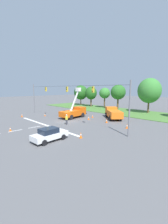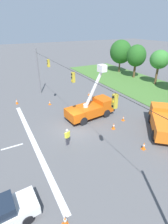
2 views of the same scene
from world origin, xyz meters
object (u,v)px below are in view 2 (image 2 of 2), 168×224
(traffic_cone_mid_right, at_px, (89,93))
(traffic_cone_mid_left, at_px, (114,126))
(tree_west, at_px, (136,56))
(traffic_cone_lane_edge_a, at_px, (144,146))
(road_worker, at_px, (67,136))
(tree_centre, at_px, (159,60))
(tree_far_west, at_px, (121,52))
(traffic_cone_far_left, at_px, (17,102))
(utility_truck_bucket_lift, at_px, (92,108))
(utility_truck_support_near, at_px, (163,121))
(traffic_cone_foreground_left, at_px, (50,103))
(traffic_cone_lane_edge_b, at_px, (65,221))
(traffic_cone_far_right, at_px, (123,118))

(traffic_cone_mid_right, bearing_deg, traffic_cone_mid_left, -14.74)
(tree_west, height_order, traffic_cone_lane_edge_a, tree_west)
(road_worker, relative_size, traffic_cone_mid_right, 2.84)
(traffic_cone_mid_right, height_order, traffic_cone_lane_edge_a, traffic_cone_lane_edge_a)
(tree_centre, bearing_deg, tree_far_west, -179.31)
(tree_centre, relative_size, traffic_cone_far_left, 8.54)
(utility_truck_bucket_lift, xyz_separation_m, utility_truck_support_near, (6.40, 5.16, -0.12))
(traffic_cone_foreground_left, xyz_separation_m, traffic_cone_lane_edge_b, (16.86, -4.61, 0.08))
(tree_far_west, relative_size, traffic_cone_mid_right, 11.84)
(tree_centre, distance_m, utility_truck_bucket_lift, 18.69)
(traffic_cone_mid_left, distance_m, traffic_cone_far_right, 2.42)
(traffic_cone_lane_edge_a, bearing_deg, road_worker, -123.70)
(traffic_cone_lane_edge_a, bearing_deg, utility_truck_support_near, 109.28)
(utility_truck_bucket_lift, distance_m, traffic_cone_mid_right, 7.55)
(traffic_cone_mid_left, height_order, traffic_cone_far_left, traffic_cone_mid_left)
(utility_truck_bucket_lift, relative_size, traffic_cone_lane_edge_a, 8.14)
(tree_far_west, xyz_separation_m, traffic_cone_far_right, (19.15, -14.46, -4.44))
(road_worker, bearing_deg, traffic_cone_foreground_left, 171.67)
(traffic_cone_mid_right, bearing_deg, traffic_cone_lane_edge_a, -9.27)
(tree_west, relative_size, utility_truck_bucket_lift, 1.08)
(traffic_cone_mid_right, bearing_deg, traffic_cone_lane_edge_b, -33.45)
(tree_west, relative_size, traffic_cone_foreground_left, 10.88)
(traffic_cone_mid_right, xyz_separation_m, traffic_cone_far_right, (9.29, -0.50, -0.00))
(tree_centre, xyz_separation_m, traffic_cone_lane_edge_b, (16.36, -25.60, -4.31))
(traffic_cone_far_left, bearing_deg, tree_west, 95.77)
(traffic_cone_lane_edge_a, xyz_separation_m, traffic_cone_far_right, (-5.19, 1.86, -0.09))
(tree_centre, height_order, road_worker, tree_centre)
(road_worker, distance_m, traffic_cone_far_right, 7.98)
(road_worker, xyz_separation_m, traffic_cone_lane_edge_a, (4.00, 5.99, -0.61))
(traffic_cone_foreground_left, xyz_separation_m, traffic_cone_mid_left, (9.71, 4.20, 0.08))
(tree_far_west, relative_size, tree_west, 1.08)
(traffic_cone_far_left, bearing_deg, traffic_cone_foreground_left, 58.47)
(tree_west, xyz_separation_m, traffic_cone_mid_right, (4.49, -13.74, -4.31))
(tree_centre, bearing_deg, utility_truck_support_near, -45.89)
(traffic_cone_lane_edge_a, height_order, traffic_cone_far_left, traffic_cone_lane_edge_a)
(traffic_cone_foreground_left, bearing_deg, tree_far_west, 116.57)
(utility_truck_support_near, relative_size, traffic_cone_foreground_left, 9.87)
(traffic_cone_lane_edge_a, relative_size, traffic_cone_lane_edge_b, 1.02)
(tree_centre, height_order, traffic_cone_far_right, tree_centre)
(tree_far_west, xyz_separation_m, traffic_cone_lane_edge_a, (24.34, -16.32, -4.35))
(traffic_cone_mid_left, bearing_deg, traffic_cone_lane_edge_b, -50.96)
(utility_truck_bucket_lift, height_order, traffic_cone_foreground_left, utility_truck_bucket_lift)
(tree_west, bearing_deg, traffic_cone_lane_edge_b, -49.04)
(traffic_cone_far_left, bearing_deg, traffic_cone_mid_left, 34.30)
(tree_west, height_order, traffic_cone_far_right, tree_west)
(utility_truck_bucket_lift, bearing_deg, tree_centre, 107.67)
(utility_truck_bucket_lift, xyz_separation_m, traffic_cone_foreground_left, (-6.08, -3.48, -1.00))
(traffic_cone_mid_left, bearing_deg, traffic_cone_foreground_left, -156.61)
(tree_west, distance_m, utility_truck_support_near, 21.53)
(tree_centre, xyz_separation_m, traffic_cone_far_left, (-3.06, -25.16, -4.32))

